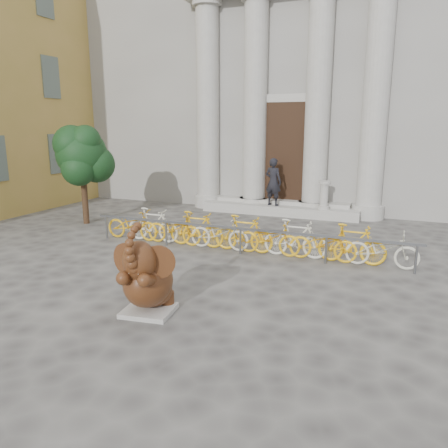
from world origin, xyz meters
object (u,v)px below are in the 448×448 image
at_px(elephant_statue, 147,280).
at_px(pedestrian, 273,182).
at_px(bike_rack, 244,234).
at_px(tree, 82,156).

relative_size(elephant_statue, pedestrian, 0.98).
bearing_deg(bike_rack, pedestrian, 96.96).
distance_m(elephant_statue, tree, 8.36).
relative_size(elephant_statue, tree, 0.52).
xyz_separation_m(elephant_statue, bike_rack, (0.28, 4.43, -0.14)).
height_order(bike_rack, pedestrian, pedestrian).
height_order(elephant_statue, tree, tree).
xyz_separation_m(tree, pedestrian, (5.59, 3.92, -1.09)).
relative_size(bike_rack, tree, 2.67).
bearing_deg(pedestrian, tree, 49.36).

